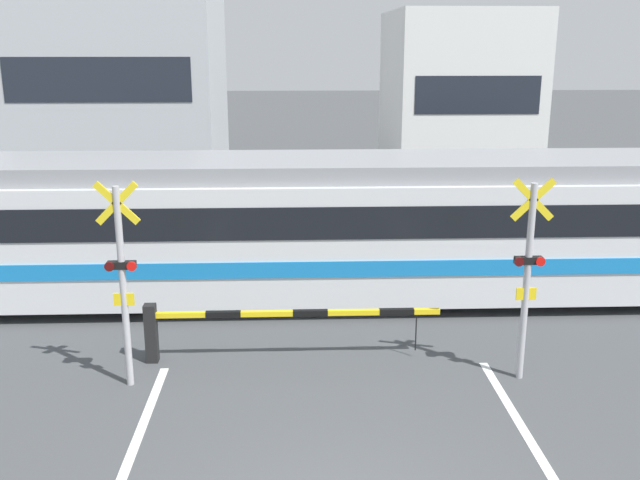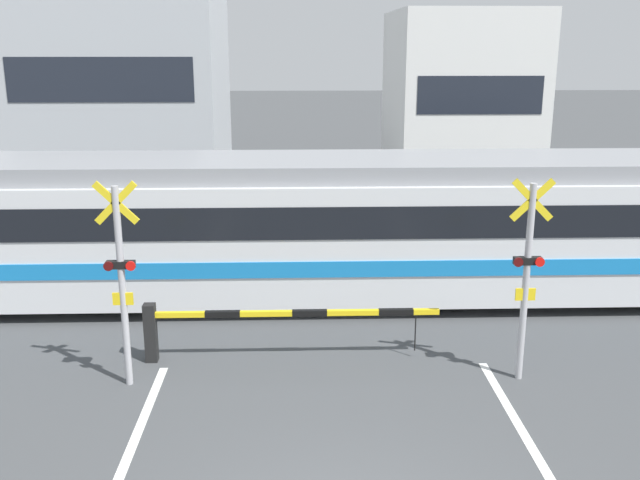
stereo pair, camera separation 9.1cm
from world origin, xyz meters
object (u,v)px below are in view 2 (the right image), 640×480
Objects in this scene: crossing_signal_right at (527,271)px; pedestrian at (309,199)px; commuter_train at (383,224)px; crossing_barrier_near at (239,321)px; crossing_signal_left at (121,276)px; crossing_barrier_far at (371,228)px.

crossing_signal_right reaches higher than pedestrian.
commuter_train reaches higher than crossing_barrier_near.
pedestrian is at bearing 104.22° from commuter_train.
crossing_signal_right is at bearing 0.00° from crossing_signal_left.
crossing_signal_right is at bearing -10.50° from crossing_barrier_near.
commuter_train is at bearing 114.26° from crossing_signal_right.
pedestrian is (-1.46, 5.77, -0.67)m from commuter_train.
crossing_signal_left reaches higher than crossing_barrier_near.
crossing_signal_right is 10.33m from pedestrian.
crossing_barrier_near is 9.01m from pedestrian.
crossing_barrier_near is 4.84m from crossing_signal_right.
commuter_train is 3.38m from crossing_barrier_far.
crossing_signal_left reaches higher than pedestrian.
crossing_barrier_near is 1.52× the size of crossing_signal_right.
crossing_signal_left is at bearing 180.00° from crossing_signal_right.
crossing_barrier_near is at bearing 26.56° from crossing_signal_left.
crossing_signal_left is (-4.63, -7.25, 1.13)m from crossing_barrier_far.
crossing_signal_left is 2.00× the size of pedestrian.
crossing_barrier_far is 2.96m from pedestrian.
crossing_barrier_far is at bearing 103.33° from crossing_signal_right.
pedestrian is at bearing 72.46° from crossing_signal_left.
crossing_barrier_far is (0.08, 3.26, -0.92)m from commuter_train.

